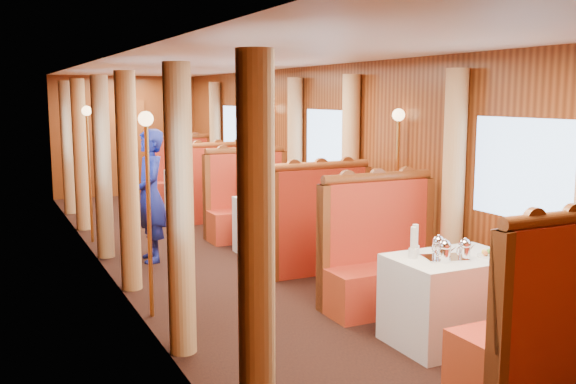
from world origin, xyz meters
TOP-DOWN VIEW (x-y plane):
  - floor at (0.00, 0.00)m, footprint 3.00×12.00m
  - ceiling at (0.00, 0.00)m, footprint 3.00×12.00m
  - wall_far at (0.00, 6.00)m, footprint 3.00×0.01m
  - wall_left at (-1.50, 0.00)m, footprint 0.01×12.00m
  - wall_right at (1.50, 0.00)m, footprint 0.01×12.00m
  - doorway_far at (0.00, 5.97)m, footprint 0.80×0.04m
  - table_near at (0.75, -3.50)m, footprint 1.05×0.72m
  - banquette_near_fwd at (0.75, -4.51)m, footprint 1.30×0.55m
  - banquette_near_aft at (0.75, -2.49)m, footprint 1.30×0.55m
  - table_mid at (0.75, 0.00)m, footprint 1.05×0.72m
  - banquette_mid_fwd at (0.75, -1.01)m, footprint 1.30×0.55m
  - banquette_mid_aft at (0.75, 1.01)m, footprint 1.30×0.55m
  - table_far at (0.75, 3.50)m, footprint 1.05×0.72m
  - banquette_far_fwd at (0.75, 2.49)m, footprint 1.30×0.55m
  - banquette_far_aft at (0.75, 4.51)m, footprint 1.30×0.55m
  - tea_tray at (0.63, -3.53)m, footprint 0.40×0.34m
  - teapot_left at (0.56, -3.61)m, footprint 0.18×0.13m
  - teapot_right at (0.76, -3.62)m, footprint 0.18×0.14m
  - teapot_back at (0.62, -3.45)m, footprint 0.20×0.17m
  - fruit_plate at (1.02, -3.65)m, footprint 0.23×0.23m
  - cup_inboard at (0.40, -3.40)m, footprint 0.08×0.08m
  - cup_outboard at (0.49, -3.32)m, footprint 0.08×0.08m
  - rose_vase_mid at (0.75, -0.03)m, footprint 0.06×0.06m
  - rose_vase_far at (0.79, 3.50)m, footprint 0.06×0.06m
  - window_left_near at (-1.49, -3.50)m, footprint 0.01×1.20m
  - curtain_left_near_a at (-1.38, -4.28)m, footprint 0.22×0.22m
  - curtain_left_near_b at (-1.38, -2.72)m, footprint 0.22×0.22m
  - window_right_near at (1.49, -3.50)m, footprint 0.01×1.20m
  - curtain_right_near_b at (1.38, -2.72)m, footprint 0.22×0.22m
  - window_left_mid at (-1.49, 0.00)m, footprint 0.01×1.20m
  - curtain_left_mid_a at (-1.38, -0.78)m, footprint 0.22×0.22m
  - curtain_left_mid_b at (-1.38, 0.78)m, footprint 0.22×0.22m
  - window_right_mid at (1.49, 0.00)m, footprint 0.01×1.20m
  - curtain_right_mid_a at (1.38, -0.78)m, footprint 0.22×0.22m
  - curtain_right_mid_b at (1.38, 0.78)m, footprint 0.22×0.22m
  - window_left_far at (-1.49, 3.50)m, footprint 0.01×1.20m
  - curtain_left_far_a at (-1.38, 2.72)m, footprint 0.22×0.22m
  - curtain_left_far_b at (-1.38, 4.28)m, footprint 0.22×0.22m
  - window_right_far at (1.49, 3.50)m, footprint 0.01×1.20m
  - curtain_right_far_a at (1.38, 2.72)m, footprint 0.22×0.22m
  - curtain_right_far_b at (1.38, 4.28)m, footprint 0.22×0.22m
  - sconce_left_fore at (-1.40, -1.75)m, footprint 0.14×0.14m
  - sconce_right_fore at (1.40, -1.75)m, footprint 0.14×0.14m
  - sconce_left_aft at (-1.40, 1.75)m, footprint 0.14×0.14m
  - sconce_right_aft at (1.40, 1.75)m, footprint 0.14×0.14m
  - steward at (-0.88, 0.33)m, footprint 0.45×0.64m
  - passenger at (0.75, 0.80)m, footprint 0.40×0.44m

SIDE VIEW (x-z plane):
  - floor at x=0.00m, z-range -0.01..0.01m
  - table_near at x=0.75m, z-range 0.00..0.75m
  - table_mid at x=0.75m, z-range 0.00..0.75m
  - table_far at x=0.75m, z-range 0.00..0.75m
  - banquette_near_fwd at x=0.75m, z-range -0.25..1.09m
  - banquette_near_aft at x=0.75m, z-range -0.25..1.09m
  - banquette_mid_fwd at x=0.75m, z-range -0.25..1.09m
  - banquette_mid_aft at x=0.75m, z-range -0.25..1.09m
  - banquette_far_fwd at x=0.75m, z-range -0.25..1.09m
  - banquette_far_aft at x=0.75m, z-range -0.25..1.09m
  - passenger at x=0.75m, z-range 0.36..1.12m
  - tea_tray at x=0.63m, z-range 0.75..0.76m
  - fruit_plate at x=1.02m, z-range 0.74..0.80m
  - teapot_right at x=0.76m, z-range 0.75..0.88m
  - teapot_back at x=0.62m, z-range 0.75..0.89m
  - teapot_left at x=0.56m, z-range 0.75..0.89m
  - steward at x=-0.88m, z-range 0.00..1.68m
  - cup_inboard at x=0.40m, z-range 0.72..0.99m
  - cup_outboard at x=0.49m, z-range 0.72..0.99m
  - rose_vase_mid at x=0.75m, z-range 0.75..1.11m
  - rose_vase_far at x=0.79m, z-range 0.75..1.11m
  - doorway_far at x=0.00m, z-range 0.00..2.00m
  - curtain_left_near_a at x=-1.38m, z-range 0.00..2.35m
  - curtain_left_near_b at x=-1.38m, z-range 0.00..2.35m
  - curtain_right_near_b at x=1.38m, z-range 0.00..2.35m
  - curtain_left_mid_a at x=-1.38m, z-range 0.00..2.35m
  - curtain_left_mid_b at x=-1.38m, z-range 0.00..2.35m
  - curtain_right_mid_a at x=1.38m, z-range 0.00..2.35m
  - curtain_right_mid_b at x=1.38m, z-range 0.00..2.35m
  - curtain_left_far_a at x=-1.38m, z-range 0.00..2.35m
  - curtain_left_far_b at x=-1.38m, z-range 0.00..2.35m
  - curtain_right_far_a at x=1.38m, z-range 0.00..2.35m
  - curtain_right_far_b at x=1.38m, z-range 0.00..2.35m
  - wall_far at x=0.00m, z-range 0.00..2.50m
  - wall_left at x=-1.50m, z-range 0.00..2.50m
  - wall_right at x=1.50m, z-range 0.00..2.50m
  - sconce_left_fore at x=-1.40m, z-range 0.41..2.36m
  - sconce_right_fore at x=1.40m, z-range 0.41..2.36m
  - sconce_left_aft at x=-1.40m, z-range 0.41..2.36m
  - sconce_right_aft at x=1.40m, z-range 0.41..2.36m
  - window_left_near at x=-1.49m, z-range 1.00..1.90m
  - window_right_near at x=1.49m, z-range 1.00..1.90m
  - window_left_mid at x=-1.49m, z-range 1.00..1.90m
  - window_right_mid at x=1.49m, z-range 1.00..1.90m
  - window_left_far at x=-1.49m, z-range 1.00..1.90m
  - window_right_far at x=1.49m, z-range 1.00..1.90m
  - ceiling at x=0.00m, z-range 2.49..2.51m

